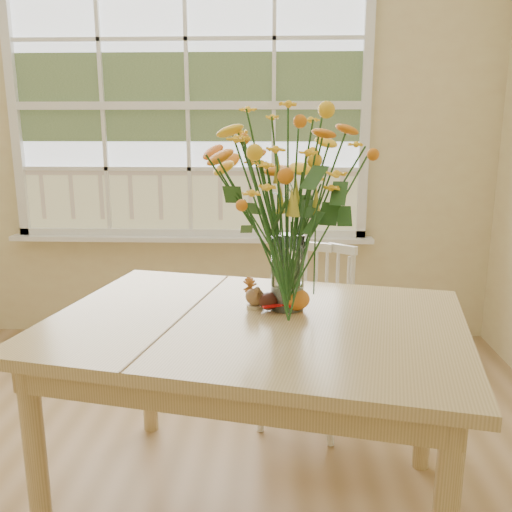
{
  "coord_description": "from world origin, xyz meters",
  "views": [
    {
      "loc": [
        0.58,
        -1.34,
        1.41
      ],
      "look_at": [
        0.51,
        0.47,
        0.98
      ],
      "focal_mm": 38.0,
      "sensor_mm": 36.0,
      "label": 1
    }
  ],
  "objects": [
    {
      "name": "wall_back",
      "position": [
        0.0,
        2.25,
        1.35
      ],
      "size": [
        4.0,
        0.02,
        2.7
      ],
      "primitive_type": "cube",
      "color": "beige",
      "rests_on": "floor"
    },
    {
      "name": "window",
      "position": [
        0.0,
        2.21,
        1.53
      ],
      "size": [
        2.42,
        0.12,
        1.74
      ],
      "color": "silver",
      "rests_on": "wall_back"
    },
    {
      "name": "dining_table",
      "position": [
        0.51,
        0.45,
        0.67
      ],
      "size": [
        1.6,
        1.28,
        0.76
      ],
      "rotation": [
        0.0,
        0.0,
        -0.2
      ],
      "color": "tan",
      "rests_on": "floor"
    },
    {
      "name": "windsor_chair",
      "position": [
        0.74,
        1.14,
        0.48
      ],
      "size": [
        0.5,
        0.49,
        0.85
      ],
      "rotation": [
        0.0,
        0.0,
        -0.35
      ],
      "color": "white",
      "rests_on": "floor"
    },
    {
      "name": "flower_vase",
      "position": [
        0.62,
        0.56,
        1.17
      ],
      "size": [
        0.57,
        0.57,
        0.68
      ],
      "color": "white",
      "rests_on": "dining_table"
    },
    {
      "name": "pumpkin",
      "position": [
        0.65,
        0.54,
        0.8
      ],
      "size": [
        0.1,
        0.1,
        0.08
      ],
      "primitive_type": "ellipsoid",
      "color": "#DB5B19",
      "rests_on": "dining_table"
    },
    {
      "name": "turkey_figurine",
      "position": [
        0.5,
        0.57,
        0.8
      ],
      "size": [
        0.1,
        0.09,
        0.1
      ],
      "rotation": [
        0.0,
        0.0,
        -0.61
      ],
      "color": "#CCB78C",
      "rests_on": "dining_table"
    },
    {
      "name": "dark_gourd",
      "position": [
        0.55,
        0.53,
        0.8
      ],
      "size": [
        0.13,
        0.08,
        0.07
      ],
      "color": "#38160F",
      "rests_on": "dining_table"
    }
  ]
}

